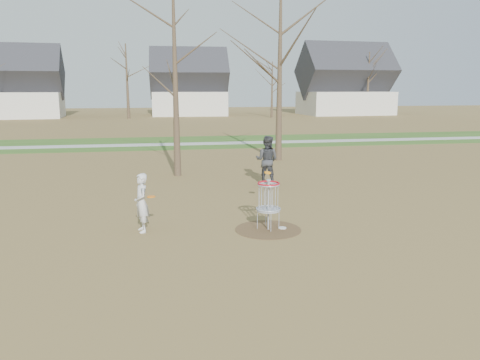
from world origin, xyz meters
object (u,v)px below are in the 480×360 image
Objects in this scene: disc_grounded at (282,228)px; player_throwing at (267,160)px; player_standing at (142,203)px; disc_golf_basket at (268,197)px.

player_throwing is at bearing 80.48° from disc_grounded.
player_standing is 1.17× the size of disc_golf_basket.
player_throwing is 6.08m from disc_grounded.
player_throwing is (4.74, 5.51, 0.18)m from player_standing.
player_standing is at bearing 79.52° from player_throwing.
disc_grounded is 0.98m from disc_golf_basket.
player_standing is 7.17× the size of disc_grounded.
disc_grounded is (-0.99, -5.93, -0.95)m from player_throwing.
player_throwing is 1.43× the size of disc_golf_basket.
disc_golf_basket is (3.35, -0.45, 0.12)m from player_standing.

